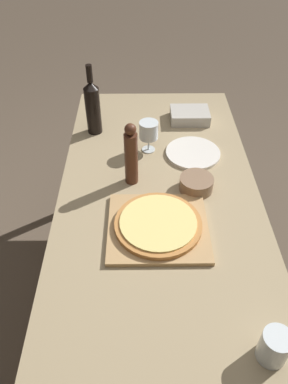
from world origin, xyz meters
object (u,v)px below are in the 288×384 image
wine_bottle (93,106)px  pepper_mill (131,155)px  pizza (158,224)px  small_bowl (196,184)px  wine_glass (149,131)px

wine_bottle → pepper_mill: (0.18, -0.37, -0.01)m
pizza → small_bowl: (0.16, 0.22, -0.00)m
pizza → small_bowl: small_bowl is taller
wine_glass → pizza: bearing=-87.1°
pepper_mill → small_bowl: bearing=-11.7°
wine_bottle → pepper_mill: 0.42m
wine_bottle → wine_glass: bearing=-31.2°
small_bowl → pepper_mill: bearing=168.3°
pepper_mill → wine_glass: size_ratio=1.88×
wine_bottle → small_bowl: size_ratio=2.49×
pepper_mill → wine_glass: bearing=71.2°
wine_bottle → pepper_mill: bearing=-63.7°
wine_glass → wine_bottle: bearing=148.8°
pizza → wine_bottle: wine_bottle is taller
wine_glass → small_bowl: size_ratio=1.08×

